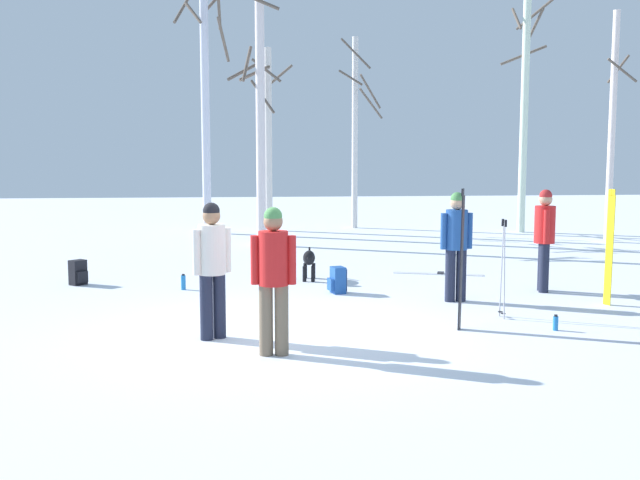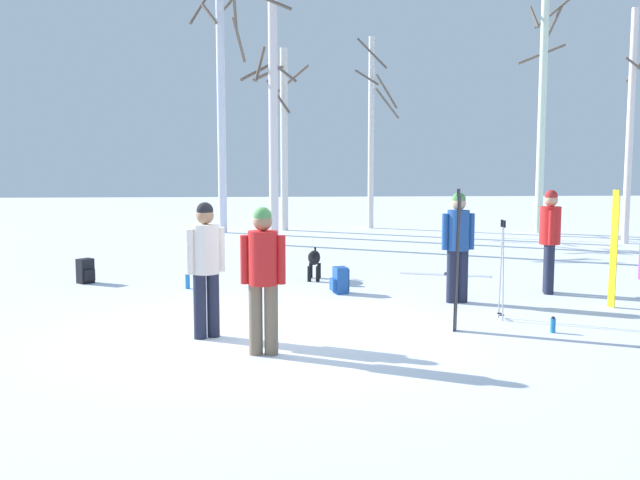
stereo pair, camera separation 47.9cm
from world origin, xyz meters
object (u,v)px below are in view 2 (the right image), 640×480
Objects in this scene: ski_pair_planted_0 at (457,261)px; ski_pair_lying_0 at (445,275)px; ski_poles_0 at (502,267)px; birch_tree_5 at (631,124)px; backpack_0 at (340,281)px; person_1 at (550,234)px; water_bottle_0 at (188,281)px; person_0 at (206,261)px; birch_tree_4 at (543,93)px; birch_tree_1 at (273,111)px; dog at (314,259)px; person_4 at (263,271)px; birch_tree_2 at (284,136)px; birch_tree_0 at (221,91)px; ski_pair_planted_1 at (614,249)px; birch_tree_3 at (372,129)px; person_2 at (458,240)px; backpack_1 at (86,271)px; water_bottle_1 at (553,325)px.

ski_pair_planted_0 is 4.62m from ski_pair_lying_0.
birch_tree_5 is (5.79, 8.53, 2.29)m from ski_poles_0.
ski_pair_planted_0 is 4.23× the size of backpack_0.
water_bottle_0 is (-6.03, 0.75, -0.85)m from person_1.
person_0 is 1.23× the size of ski_poles_0.
birch_tree_4 is at bearing 71.76° from person_1.
birch_tree_4 is at bearing 43.13° from water_bottle_0.
birch_tree_1 is (-4.58, 6.85, 2.36)m from person_1.
ski_pair_planted_0 reaches higher than dog.
person_4 reaches higher than backpack_0.
birch_tree_2 reaches higher than ski_pair_lying_0.
dog is (1.56, 4.23, -0.59)m from person_0.
person_0 is 3.25m from ski_pair_planted_0.
ski_pair_lying_0 is 0.22× the size of birch_tree_0.
ski_pair_lying_0 is (-1.84, 3.14, -0.87)m from ski_pair_planted_1.
birch_tree_5 is at bearing -35.53° from birch_tree_3.
ski_pair_planted_0 is 2.99m from ski_pair_planted_1.
ski_poles_0 is at bearing -54.18° from dog.
birch_tree_2 reaches higher than person_1.
person_2 reaches higher than water_bottle_0.
ski_poles_0 is at bearing 11.73° from person_0.
person_0 reaches higher than dog.
water_bottle_1 is (6.99, -4.15, -0.12)m from backpack_1.
ski_pair_planted_1 is 1.06× the size of ski_pair_lying_0.
water_bottle_0 is 12.34m from birch_tree_5.
person_0 is at bearing -105.48° from birch_tree_3.
dog is at bearing 18.55° from water_bottle_0.
backpack_1 is at bearing 169.83° from person_1.
person_4 is 1.92× the size of dog.
birch_tree_3 is at bearing 91.93° from ski_pair_lying_0.
ski_pair_planted_0 is 1.49m from water_bottle_1.
birch_tree_1 is (-2.89, 7.53, 2.36)m from person_2.
birch_tree_4 is (10.96, 7.84, 3.78)m from backpack_1.
dog is 2.03× the size of backpack_0.
ski_pair_planted_1 is 6.58× the size of water_bottle_0.
water_bottle_0 is at bearing -103.35° from birch_tree_1.
ski_pair_planted_0 is 1.11× the size of ski_pair_lying_0.
person_0 and person_2 have the same top height.
birch_tree_5 is at bearing 55.85° from ski_poles_0.
birch_tree_4 reaches higher than birch_tree_2.
birch_tree_1 is at bearing 122.48° from ski_pair_planted_1.
water_bottle_1 is 13.87m from birch_tree_2.
dog is at bearing -81.90° from birch_tree_1.
person_0 is 13.72m from birch_tree_5.
ski_poles_0 is 13.11m from birch_tree_0.
birch_tree_4 is (4.34, 7.32, 3.99)m from ski_pair_lying_0.
birch_tree_4 reaches higher than dog.
birch_tree_4 is (5.19, 11.77, 3.07)m from ski_pair_planted_0.
birch_tree_0 is 1.44× the size of birch_tree_2.
birch_tree_0 reaches higher than backpack_0.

